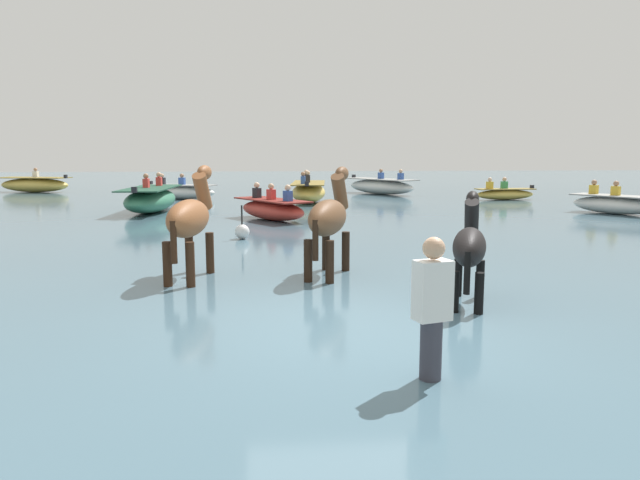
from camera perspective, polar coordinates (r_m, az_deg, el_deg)
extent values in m
plane|color=gray|center=(7.20, 2.61, -10.66)|extent=(120.00, 120.00, 0.00)
cube|color=#476675|center=(16.90, -1.97, 1.06)|extent=(90.00, 90.00, 0.32)
ellipsoid|color=brown|center=(9.63, 0.76, 2.18)|extent=(1.01, 1.56, 0.59)
cylinder|color=black|center=(10.29, 0.58, -1.90)|extent=(0.14, 0.14, 1.00)
cylinder|color=black|center=(10.20, 2.50, -2.00)|extent=(0.14, 0.14, 1.00)
cylinder|color=black|center=(9.31, -1.16, -3.01)|extent=(0.14, 0.14, 1.00)
cylinder|color=black|center=(9.21, 0.95, -3.13)|extent=(0.14, 0.14, 1.00)
cylinder|color=brown|center=(10.34, 1.93, 4.69)|extent=(0.42, 0.59, 0.68)
ellipsoid|color=brown|center=(10.47, 2.14, 6.44)|extent=(0.38, 0.55, 0.25)
cylinder|color=black|center=(9.00, -0.45, -0.02)|extent=(0.10, 0.10, 0.63)
ellipsoid|color=black|center=(8.08, 14.27, -0.64)|extent=(0.86, 1.34, 0.51)
cylinder|color=black|center=(8.65, 13.18, -4.62)|extent=(0.12, 0.12, 0.86)
cylinder|color=black|center=(8.64, 15.20, -4.71)|extent=(0.12, 0.12, 0.86)
cylinder|color=black|center=(7.79, 12.86, -6.07)|extent=(0.12, 0.12, 0.86)
cylinder|color=black|center=(7.78, 15.11, -6.17)|extent=(0.12, 0.12, 0.86)
cylinder|color=black|center=(8.70, 14.47, 2.11)|extent=(0.35, 0.51, 0.58)
ellipsoid|color=black|center=(8.80, 14.56, 3.92)|extent=(0.32, 0.47, 0.22)
cylinder|color=black|center=(7.53, 14.06, -3.11)|extent=(0.08, 0.08, 0.54)
ellipsoid|color=brown|center=(9.60, -12.63, 2.07)|extent=(0.79, 1.57, 0.60)
cylinder|color=black|center=(10.27, -12.52, -2.08)|extent=(0.14, 0.14, 1.02)
cylinder|color=black|center=(10.17, -10.59, -2.13)|extent=(0.14, 0.14, 1.02)
cylinder|color=black|center=(9.30, -14.53, -3.26)|extent=(0.14, 0.14, 1.02)
cylinder|color=black|center=(9.18, -12.42, -3.33)|extent=(0.14, 0.14, 1.02)
cylinder|color=brown|center=(10.32, -11.32, 4.65)|extent=(0.34, 0.59, 0.69)
ellipsoid|color=brown|center=(10.45, -11.13, 6.43)|extent=(0.31, 0.55, 0.26)
cylinder|color=black|center=(8.97, -13.99, -0.21)|extent=(0.10, 0.10, 0.64)
ellipsoid|color=silver|center=(21.82, 26.63, 3.04)|extent=(2.41, 2.91, 0.57)
cube|color=gray|center=(21.80, 26.68, 3.84)|extent=(2.32, 2.80, 0.04)
cube|color=gold|center=(22.22, 24.99, 4.46)|extent=(0.29, 0.32, 0.30)
sphere|color=#A37556|center=(22.21, 25.03, 5.08)|extent=(0.18, 0.18, 0.18)
cube|color=gold|center=(21.79, 26.72, 4.29)|extent=(0.29, 0.32, 0.30)
sphere|color=#A37556|center=(21.78, 26.76, 4.91)|extent=(0.18, 0.18, 0.18)
ellipsoid|color=gold|center=(26.43, 17.47, 4.22)|extent=(2.64, 1.01, 0.44)
cube|color=olive|center=(26.42, 17.49, 4.73)|extent=(2.54, 0.97, 0.04)
cube|color=black|center=(27.00, 19.84, 4.85)|extent=(0.13, 0.17, 0.18)
cube|color=gold|center=(26.06, 16.11, 5.12)|extent=(0.27, 0.20, 0.30)
sphere|color=beige|center=(26.05, 16.13, 5.65)|extent=(0.18, 0.18, 0.18)
cube|color=#388E51|center=(26.49, 17.41, 5.11)|extent=(0.27, 0.20, 0.30)
sphere|color=tan|center=(26.48, 17.44, 5.63)|extent=(0.18, 0.18, 0.18)
ellipsoid|color=#BC382D|center=(17.84, -4.65, 2.90)|extent=(2.49, 3.08, 0.58)
cube|color=maroon|center=(17.81, -4.66, 3.89)|extent=(2.39, 2.95, 0.04)
cube|color=#3356A8|center=(17.11, -3.13, 4.28)|extent=(0.29, 0.32, 0.30)
sphere|color=beige|center=(17.10, -3.14, 5.08)|extent=(0.18, 0.18, 0.18)
cube|color=red|center=(17.78, -4.75, 4.43)|extent=(0.29, 0.32, 0.30)
sphere|color=tan|center=(17.77, -4.76, 5.20)|extent=(0.18, 0.18, 0.18)
cube|color=#232328|center=(18.49, -6.13, 4.57)|extent=(0.29, 0.32, 0.30)
sphere|color=beige|center=(18.48, -6.15, 5.31)|extent=(0.18, 0.18, 0.18)
ellipsoid|color=silver|center=(26.27, -13.26, 4.52)|extent=(3.25, 2.03, 0.58)
cube|color=gray|center=(26.25, -13.28, 5.20)|extent=(3.12, 1.94, 0.04)
cube|color=black|center=(26.96, -16.08, 5.32)|extent=(0.17, 0.19, 0.18)
cube|color=#3356A8|center=(25.95, -11.50, 5.59)|extent=(0.31, 0.26, 0.30)
sphere|color=beige|center=(25.94, -11.51, 6.12)|extent=(0.18, 0.18, 0.18)
cube|color=#3356A8|center=(26.30, -13.23, 5.58)|extent=(0.31, 0.26, 0.30)
sphere|color=#A37556|center=(26.29, -13.24, 6.10)|extent=(0.18, 0.18, 0.18)
cube|color=#232328|center=(26.56, -15.05, 5.54)|extent=(0.31, 0.26, 0.30)
sphere|color=tan|center=(26.55, -15.07, 6.05)|extent=(0.18, 0.18, 0.18)
ellipsoid|color=gold|center=(33.28, -25.92, 4.81)|extent=(3.86, 2.18, 0.71)
cube|color=olive|center=(33.26, -25.96, 5.45)|extent=(3.71, 2.09, 0.04)
cube|color=black|center=(32.27, -23.42, 5.67)|extent=(0.16, 0.19, 0.18)
cube|color=white|center=(33.38, -25.83, 5.76)|extent=(0.30, 0.24, 0.30)
sphere|color=#A37556|center=(33.37, -25.85, 6.17)|extent=(0.18, 0.18, 0.18)
ellipsoid|color=#337556|center=(20.91, -16.07, 3.71)|extent=(1.65, 4.17, 0.79)
cube|color=#1E4634|center=(20.88, -16.12, 4.85)|extent=(1.58, 4.00, 0.04)
cube|color=black|center=(18.97, -17.54, 4.66)|extent=(0.17, 0.13, 0.18)
cube|color=red|center=(21.97, -15.32, 5.50)|extent=(0.19, 0.27, 0.30)
sphere|color=tan|center=(21.96, -15.35, 6.12)|extent=(0.18, 0.18, 0.18)
cube|color=red|center=(20.90, -16.49, 5.31)|extent=(0.19, 0.27, 0.30)
sphere|color=#A37556|center=(20.89, -16.51, 5.96)|extent=(0.18, 0.18, 0.18)
ellipsoid|color=silver|center=(28.77, 5.91, 5.15)|extent=(3.32, 4.15, 0.70)
cube|color=gray|center=(28.75, 5.92, 5.88)|extent=(3.19, 3.98, 0.04)
cube|color=black|center=(30.19, 3.28, 6.17)|extent=(0.20, 0.19, 0.18)
cube|color=#3356A8|center=(28.04, 7.82, 6.13)|extent=(0.29, 0.32, 0.30)
sphere|color=tan|center=(28.03, 7.83, 6.62)|extent=(0.18, 0.18, 0.18)
cube|color=#3356A8|center=(28.74, 5.92, 6.22)|extent=(0.29, 0.32, 0.30)
sphere|color=#A37556|center=(28.73, 5.93, 6.70)|extent=(0.18, 0.18, 0.18)
ellipsoid|color=gold|center=(24.24, -1.12, 4.62)|extent=(1.77, 4.08, 0.75)
cube|color=olive|center=(24.22, -1.12, 5.55)|extent=(1.70, 3.92, 0.04)
cube|color=black|center=(22.31, -1.29, 5.47)|extent=(0.17, 0.14, 0.18)
cube|color=#232328|center=(25.32, -1.35, 6.06)|extent=(0.21, 0.28, 0.30)
sphere|color=beige|center=(25.31, -1.36, 6.61)|extent=(0.18, 0.18, 0.18)
cube|color=#232328|center=(24.21, -1.18, 5.95)|extent=(0.21, 0.28, 0.30)
sphere|color=beige|center=(24.20, -1.18, 6.52)|extent=(0.18, 0.18, 0.18)
cube|color=#3356A8|center=(23.11, -1.65, 5.82)|extent=(0.21, 0.28, 0.30)
sphere|color=#A37556|center=(23.10, -1.65, 6.42)|extent=(0.18, 0.18, 0.18)
cylinder|color=#383842|center=(5.54, 10.64, -11.97)|extent=(0.20, 0.20, 0.88)
cube|color=white|center=(5.34, 10.85, -4.81)|extent=(0.36, 0.28, 0.54)
sphere|color=tan|center=(5.26, 10.97, -0.78)|extent=(0.20, 0.20, 0.20)
sphere|color=silver|center=(14.00, -7.55, 0.81)|extent=(0.35, 0.35, 0.35)
cylinder|color=black|center=(13.95, -7.58, 2.43)|extent=(0.04, 0.04, 0.45)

